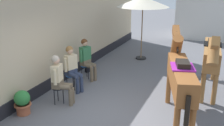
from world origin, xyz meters
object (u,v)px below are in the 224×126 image
seated_visitor_middle (72,66)px  flower_planter_far (22,102)px  saddled_horse_near (180,75)px  saddled_horse_far (212,55)px  seated_visitor_near (59,77)px  seated_visitor_far (87,57)px  cafe_parasol (143,2)px  satchel_bag (89,69)px

seated_visitor_middle → flower_planter_far: size_ratio=2.17×
saddled_horse_near → flower_planter_far: 3.97m
saddled_horse_far → seated_visitor_near: bearing=-146.2°
seated_visitor_far → flower_planter_far: (-0.34, -2.79, -0.44)m
seated_visitor_far → cafe_parasol: (1.01, 2.93, 1.59)m
seated_visitor_middle → saddled_horse_near: size_ratio=0.48×
flower_planter_far → seated_visitor_middle: bearing=77.9°
seated_visitor_near → satchel_bag: 2.68m
flower_planter_far → satchel_bag: bearing=88.9°
flower_planter_far → seated_visitor_far: bearing=83.0°
flower_planter_far → seated_visitor_near: bearing=57.4°
saddled_horse_far → flower_planter_far: saddled_horse_far is taller
seated_visitor_near → saddled_horse_far: saddled_horse_far is taller
seated_visitor_middle → seated_visitor_far: same height
seated_visitor_far → saddled_horse_far: size_ratio=0.46×
seated_visitor_near → saddled_horse_near: saddled_horse_near is taller
satchel_bag → seated_visitor_middle: bearing=-149.1°
seated_visitor_middle → saddled_horse_near: 3.32m
flower_planter_far → satchel_bag: size_ratio=2.29×
saddled_horse_near → flower_planter_far: size_ratio=4.55×
flower_planter_far → saddled_horse_far: bearing=38.2°
seated_visitor_near → flower_planter_far: bearing=-122.6°
saddled_horse_far → cafe_parasol: size_ratio=1.16×
saddled_horse_near → saddled_horse_far: bearing=74.1°
satchel_bag → seated_visitor_far: bearing=-136.6°
saddled_horse_far → seated_visitor_far: bearing=-172.2°
saddled_horse_far → cafe_parasol: cafe_parasol is taller
saddled_horse_near → cafe_parasol: (-2.30, 4.39, 1.20)m
seated_visitor_near → saddled_horse_near: (3.09, 0.45, 0.38)m
seated_visitor_near → flower_planter_far: size_ratio=2.17×
saddled_horse_far → cafe_parasol: (-2.87, 2.40, 1.20)m
seated_visitor_near → seated_visitor_middle: 0.94m
seated_visitor_near → satchel_bag: (-0.49, 2.55, -0.68)m
seated_visitor_near → seated_visitor_far: (-0.22, 1.92, 0.00)m
seated_visitor_far → saddled_horse_near: 3.64m
seated_visitor_far → flower_planter_far: seated_visitor_far is taller
seated_visitor_far → satchel_bag: (-0.28, 0.63, -0.68)m
cafe_parasol → seated_visitor_far: bearing=-109.0°
seated_visitor_near → saddled_horse_far: bearing=33.8°
saddled_horse_far → cafe_parasol: bearing=140.1°
seated_visitor_middle → seated_visitor_far: 1.00m
saddled_horse_near → seated_visitor_middle: bearing=171.8°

